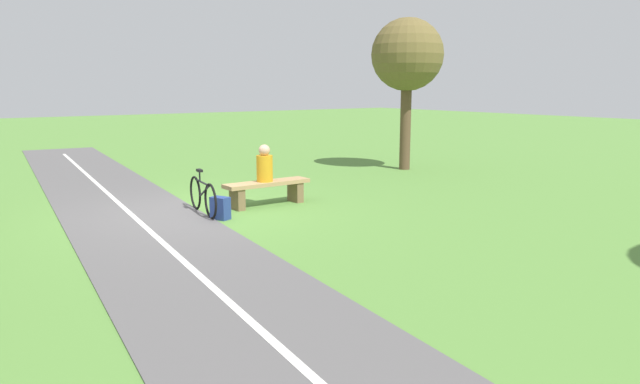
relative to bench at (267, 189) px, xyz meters
The scene contains 8 objects.
ground_plane 1.59m from the bench, ahead, with size 80.00×80.00×0.00m, color #548438.
paved_path 4.90m from the bench, 51.09° to the left, with size 2.50×36.00×0.02m, color #565454.
path_centre_line 4.90m from the bench, 51.09° to the left, with size 0.10×32.00×0.00m, color silver.
bench is the anchor object (origin of this frame).
person_seated 0.49m from the bench, ahead, with size 0.33×0.33×0.76m.
bicycle 1.43m from the bench, ahead, with size 0.26×1.65×0.85m.
backpack 1.48m from the bench, 23.94° to the left, with size 0.35×0.39×0.42m.
tree_by_path 7.03m from the bench, 159.54° to the right, with size 2.07×2.07×4.35m.
Camera 1 is at (4.39, 10.39, 2.42)m, focal length 32.63 mm.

